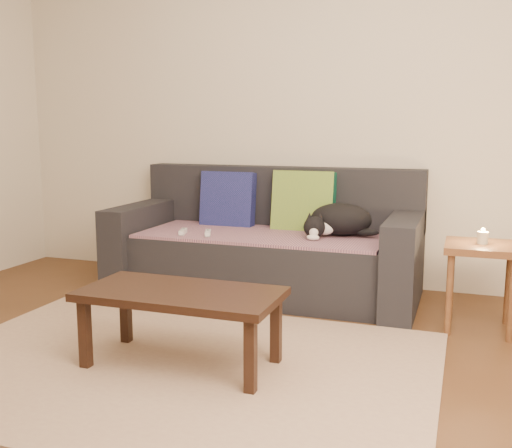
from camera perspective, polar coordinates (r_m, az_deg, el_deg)
name	(u,v)px	position (r m, az deg, el deg)	size (l,w,h in m)	color
ground	(161,378)	(2.93, -9.06, -14.27)	(4.50, 4.50, 0.00)	brown
back_wall	(285,108)	(4.54, 2.82, 10.97)	(4.50, 0.04, 2.60)	beige
sofa	(267,249)	(4.22, 1.05, -2.42)	(2.10, 0.94, 0.87)	#232328
throw_blanket	(263,235)	(4.11, 0.64, -1.02)	(1.66, 0.74, 0.02)	#3C2547
cushion_navy	(228,199)	(4.45, -2.70, 2.36)	(0.40, 0.10, 0.40)	#111B4C
cushion_green	(304,203)	(4.27, 4.55, 2.04)	(0.44, 0.11, 0.44)	#0A4636
cat	(339,220)	(4.04, 7.89, 0.36)	(0.51, 0.47, 0.22)	black
wii_remote_a	(183,232)	(4.12, -6.97, -0.72)	(0.15, 0.04, 0.03)	white
wii_remote_b	(208,233)	(4.05, -4.60, -0.86)	(0.15, 0.04, 0.03)	white
side_table	(481,259)	(3.66, 20.67, -3.15)	(0.40, 0.40, 0.51)	brown
candle	(483,237)	(3.63, 20.78, -1.20)	(0.06, 0.06, 0.09)	beige
rug	(175,365)	(3.05, -7.69, -13.15)	(2.50, 1.80, 0.01)	tan
coffee_table	(181,300)	(2.93, -7.17, -7.19)	(0.97, 0.48, 0.39)	black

